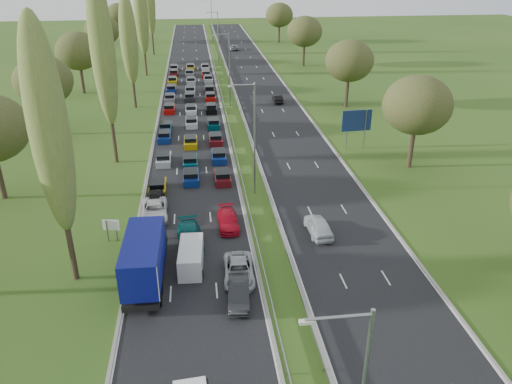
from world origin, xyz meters
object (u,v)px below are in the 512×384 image
direction_sign (357,122)px  white_van_rear (191,256)px  info_sign (111,227)px  near_car_3 (156,200)px  near_car_2 (155,210)px  blue_lorry (145,256)px

direction_sign → white_van_rear: bearing=-130.5°
white_van_rear → direction_sign: bearing=53.0°
white_van_rear → direction_sign: 33.66m
info_sign → direction_sign: bearing=35.5°
near_car_3 → white_van_rear: (3.55, -11.55, 0.31)m
near_car_2 → blue_lorry: 10.46m
near_car_2 → direction_sign: (25.28, 16.59, 2.80)m
near_car_2 → near_car_3: (-0.04, 2.60, -0.09)m
info_sign → direction_sign: size_ratio=0.40×
blue_lorry → direction_sign: bearing=48.2°
near_car_2 → info_sign: 5.35m
info_sign → white_van_rear: bearing=-35.3°
near_car_3 → direction_sign: 29.08m
blue_lorry → direction_sign: 36.99m
white_van_rear → direction_sign: direction_sign is taller
blue_lorry → white_van_rear: blue_lorry is taller
direction_sign → blue_lorry: bearing=-133.2°
near_car_2 → near_car_3: size_ratio=1.18×
near_car_2 → info_sign: info_sign is taller
white_van_rear → info_sign: 8.61m
white_van_rear → info_sign: (-7.02, 4.96, 0.38)m
near_car_3 → blue_lorry: blue_lorry is taller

